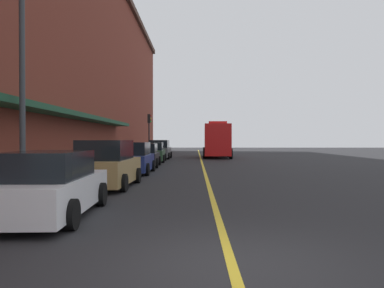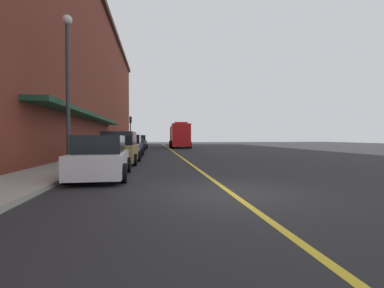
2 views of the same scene
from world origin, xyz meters
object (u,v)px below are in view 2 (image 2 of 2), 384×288
at_px(parked_car_2, 129,146).
at_px(parked_car_5, 139,142).
at_px(traffic_light_near, 131,126).
at_px(fire_truck, 179,136).
at_px(street_lamp_left, 68,74).
at_px(parking_meter_0, 123,141).
at_px(parked_car_4, 136,144).
at_px(parked_car_3, 133,145).
at_px(parking_meter_3, 129,141).
at_px(parked_car_1, 120,149).
at_px(parking_meter_2, 79,147).
at_px(parking_meter_1, 121,142).
at_px(parked_car_0, 102,158).

relative_size(parked_car_2, parked_car_5, 0.99).
relative_size(parked_car_2, traffic_light_near, 1.00).
xyz_separation_m(fire_truck, street_lamp_left, (-7.62, -26.97, 2.70)).
bearing_deg(parked_car_5, parking_meter_0, 169.55).
bearing_deg(parked_car_4, parking_meter_0, 142.73).
bearing_deg(parked_car_3, parking_meter_3, 4.76).
xyz_separation_m(parked_car_1, parking_meter_2, (-1.42, -3.25, 0.22)).
bearing_deg(traffic_light_near, parked_car_4, -80.93).
height_order(parked_car_2, parking_meter_1, parked_car_2).
relative_size(parked_car_1, fire_truck, 0.53).
height_order(parked_car_2, parked_car_4, parked_car_2).
relative_size(parked_car_5, traffic_light_near, 1.00).
relative_size(parked_car_2, parked_car_3, 0.96).
bearing_deg(parked_car_3, parking_meter_0, 18.63).
height_order(parked_car_1, parking_meter_1, parked_car_1).
xyz_separation_m(parked_car_3, parked_car_5, (0.06, 10.75, 0.09)).
bearing_deg(parking_meter_2, parked_car_1, 66.41).
bearing_deg(parking_meter_3, street_lamp_left, -91.33).
relative_size(fire_truck, parking_meter_3, 6.35).
bearing_deg(parking_meter_1, parked_car_5, 80.53).
relative_size(parked_car_1, traffic_light_near, 1.04).
height_order(parked_car_2, parking_meter_3, parked_car_2).
xyz_separation_m(parked_car_5, traffic_light_near, (-1.35, 2.68, 2.32)).
bearing_deg(parked_car_2, parked_car_3, 1.07).
xyz_separation_m(fire_truck, parking_meter_1, (-7.02, -11.01, -0.64)).
relative_size(parked_car_2, parking_meter_2, 3.22).
distance_m(fire_truck, parking_meter_2, 28.42).
bearing_deg(parked_car_0, parking_meter_0, 1.86).
bearing_deg(street_lamp_left, parked_car_1, 53.08).
distance_m(parking_meter_2, parking_meter_3, 26.40).
height_order(parked_car_0, fire_truck, fire_truck).
xyz_separation_m(fire_truck, parking_meter_2, (-7.02, -27.54, -0.64)).
distance_m(parking_meter_1, parking_meter_3, 9.87).
distance_m(parked_car_0, parking_meter_1, 18.91).
bearing_deg(parking_meter_3, parking_meter_2, -90.00).
relative_size(parked_car_0, parked_car_4, 1.01).
height_order(fire_truck, traffic_light_near, traffic_light_near).
bearing_deg(parked_car_3, parked_car_4, -1.24).
relative_size(parked_car_0, parking_meter_1, 3.48).
xyz_separation_m(parked_car_3, street_lamp_left, (-1.96, -13.71, 3.66)).
relative_size(street_lamp_left, traffic_light_near, 1.61).
distance_m(parked_car_2, street_lamp_left, 9.55).
relative_size(parked_car_2, parking_meter_0, 3.22).
relative_size(parked_car_5, fire_truck, 0.51).
bearing_deg(parked_car_2, parked_car_5, 0.23).
relative_size(parked_car_0, fire_truck, 0.55).
bearing_deg(parking_meter_2, parking_meter_1, 90.00).
bearing_deg(fire_truck, parked_car_2, -15.61).
height_order(parking_meter_0, parking_meter_1, same).
height_order(parked_car_3, traffic_light_near, traffic_light_near).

